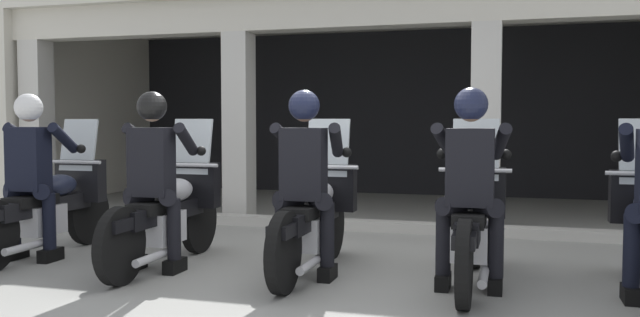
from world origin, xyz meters
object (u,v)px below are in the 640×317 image
(police_officer_left, at_px, (154,165))
(police_officer_center, at_px, (305,167))
(motorcycle_far_left, at_px, (52,204))
(police_officer_far_left, at_px, (31,162))
(motorcycle_center, at_px, (315,215))
(motorcycle_left, at_px, (170,211))
(motorcycle_right, at_px, (472,222))
(police_officer_right, at_px, (470,171))

(police_officer_left, height_order, police_officer_center, same)
(police_officer_center, bearing_deg, motorcycle_far_left, 178.12)
(motorcycle_far_left, bearing_deg, police_officer_center, 6.64)
(motorcycle_far_left, xyz_separation_m, police_officer_far_left, (-0.00, -0.28, 0.44))
(motorcycle_far_left, height_order, motorcycle_center, same)
(motorcycle_left, relative_size, motorcycle_right, 1.00)
(police_officer_right, bearing_deg, police_officer_center, -170.83)
(police_officer_left, distance_m, motorcycle_right, 2.77)
(motorcycle_left, distance_m, motorcycle_right, 2.71)
(motorcycle_center, relative_size, police_officer_right, 1.29)
(police_officer_far_left, xyz_separation_m, motorcycle_center, (2.71, 0.31, -0.44))
(police_officer_far_left, height_order, police_officer_right, same)
(motorcycle_left, xyz_separation_m, police_officer_left, (-0.00, -0.28, 0.44))
(police_officer_right, bearing_deg, motorcycle_left, -173.79)
(police_officer_far_left, relative_size, motorcycle_left, 0.78)
(motorcycle_far_left, xyz_separation_m, police_officer_right, (4.07, -0.29, 0.44))
(police_officer_center, height_order, motorcycle_right, police_officer_center)
(police_officer_far_left, relative_size, police_officer_right, 1.00)
(motorcycle_far_left, relative_size, motorcycle_left, 1.00)
(motorcycle_far_left, relative_size, motorcycle_right, 1.00)
(police_officer_left, height_order, motorcycle_center, police_officer_left)
(police_officer_right, bearing_deg, motorcycle_right, 100.23)
(motorcycle_left, distance_m, police_officer_left, 0.52)
(police_officer_far_left, relative_size, motorcycle_center, 0.78)
(police_officer_far_left, bearing_deg, motorcycle_far_left, 101.88)
(police_officer_far_left, relative_size, police_officer_center, 1.00)
(motorcycle_center, bearing_deg, police_officer_center, -86.64)
(police_officer_left, height_order, police_officer_right, same)
(motorcycle_right, bearing_deg, police_officer_right, -79.77)
(motorcycle_left, bearing_deg, motorcycle_far_left, -175.91)
(motorcycle_center, bearing_deg, police_officer_left, -160.15)
(police_officer_center, bearing_deg, police_officer_far_left, -175.90)
(police_officer_center, bearing_deg, motorcycle_right, 14.14)
(police_officer_center, xyz_separation_m, motorcycle_right, (1.36, 0.25, -0.44))
(motorcycle_far_left, distance_m, police_officer_far_left, 0.52)
(motorcycle_center, distance_m, police_officer_right, 1.46)
(police_officer_right, bearing_deg, motorcycle_center, 177.42)
(police_officer_far_left, distance_m, police_officer_center, 2.71)
(motorcycle_left, height_order, motorcycle_center, same)
(police_officer_left, distance_m, motorcycle_center, 1.48)
(police_officer_far_left, height_order, police_officer_left, same)
(motorcycle_right, height_order, police_officer_right, police_officer_right)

